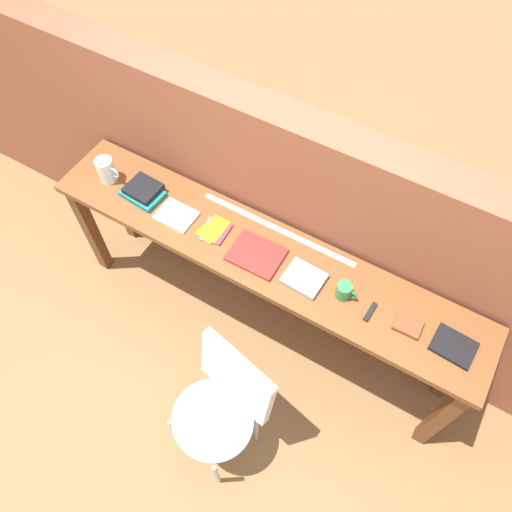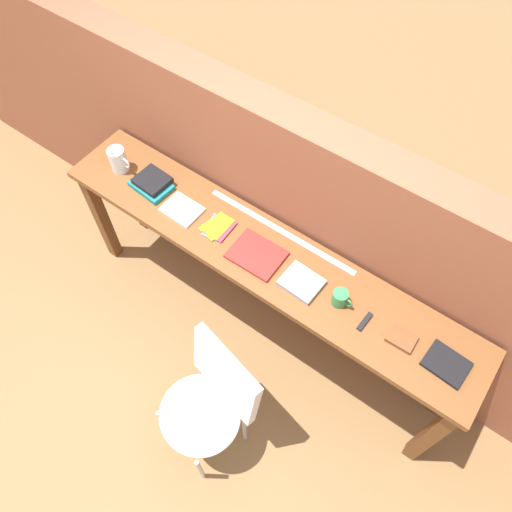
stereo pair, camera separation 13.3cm
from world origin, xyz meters
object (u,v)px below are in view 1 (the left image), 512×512
pitcher_white (106,170)px  book_repair_rightmost (454,346)px  multitool_folded (370,312)px  book_stack_leftmost (143,191)px  leather_journal_brown (408,325)px  pamphlet_pile_colourful (215,229)px  chair_white_moulded (221,405)px  mug (344,291)px  magazine_cycling (176,215)px  book_open_centre (256,255)px

pitcher_white → book_repair_rightmost: bearing=0.1°
multitool_folded → book_stack_leftmost: bearing=178.6°
pitcher_white → leather_journal_brown: pitcher_white is taller
pamphlet_pile_colourful → leather_journal_brown: (1.11, -0.01, 0.00)m
pitcher_white → multitool_folded: size_ratio=1.67×
chair_white_moulded → mug: mug is taller
book_stack_leftmost → multitool_folded: 1.40m
multitool_folded → pitcher_white: bearing=179.1°
chair_white_moulded → book_stack_leftmost: size_ratio=3.71×
pamphlet_pile_colourful → book_repair_rightmost: book_repair_rightmost is taller
mug → pitcher_white: bearing=179.7°
multitool_folded → mug: bearing=172.6°
pitcher_white → chair_white_moulded: bearing=-30.5°
book_stack_leftmost → mug: size_ratio=2.19×
pamphlet_pile_colourful → mug: 0.77m
book_stack_leftmost → magazine_cycling: 0.25m
mug → leather_journal_brown: mug is taller
leather_journal_brown → pitcher_white: bearing=178.4°
magazine_cycling → mug: bearing=1.8°
multitool_folded → chair_white_moulded: bearing=-124.0°
book_repair_rightmost → pamphlet_pile_colourful: bearing=-176.2°
book_stack_leftmost → leather_journal_brown: size_ratio=1.85×
book_stack_leftmost → pamphlet_pile_colourful: bearing=-0.5°
magazine_cycling → book_stack_leftmost: bearing=173.7°
chair_white_moulded → book_stack_leftmost: 1.24m
leather_journal_brown → multitool_folded: bearing=-174.6°
leather_journal_brown → book_stack_leftmost: bearing=178.1°
pitcher_white → book_open_centre: pitcher_white is taller
leather_journal_brown → chair_white_moulded: bearing=-134.0°
magazine_cycling → leather_journal_brown: bearing=1.7°
book_repair_rightmost → leather_journal_brown: bearing=-173.9°
chair_white_moulded → mug: bearing=66.6°
mug → leather_journal_brown: 0.34m
magazine_cycling → leather_journal_brown: size_ratio=1.60×
chair_white_moulded → pitcher_white: pitcher_white is taller
chair_white_moulded → leather_journal_brown: bearing=47.5°
book_open_centre → mug: 0.49m
chair_white_moulded → pitcher_white: size_ratio=4.85×
mug → leather_journal_brown: (0.34, 0.00, -0.03)m
magazine_cycling → leather_journal_brown: (1.34, 0.02, 0.00)m
chair_white_moulded → mug: (0.30, 0.69, 0.40)m
magazine_cycling → multitool_folded: size_ratio=1.90×
pitcher_white → book_stack_leftmost: bearing=1.6°
book_open_centre → book_repair_rightmost: size_ratio=1.41×
book_stack_leftmost → magazine_cycling: size_ratio=1.15×
chair_white_moulded → pitcher_white: bearing=149.5°
mug → book_repair_rightmost: (0.56, 0.01, -0.03)m
chair_white_moulded → magazine_cycling: 1.04m
book_open_centre → multitool_folded: (0.64, -0.00, -0.00)m
book_stack_leftmost → leather_journal_brown: 1.59m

